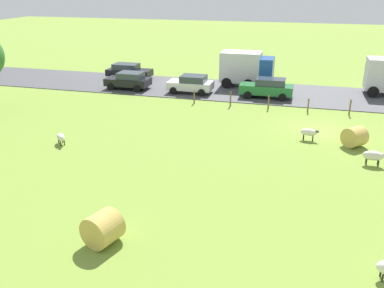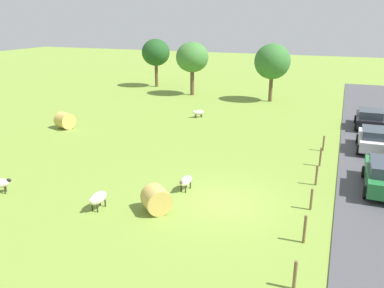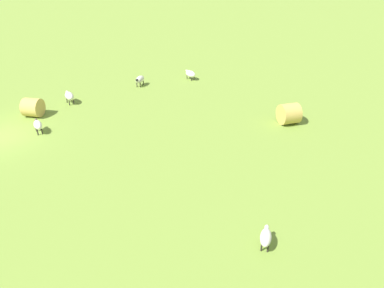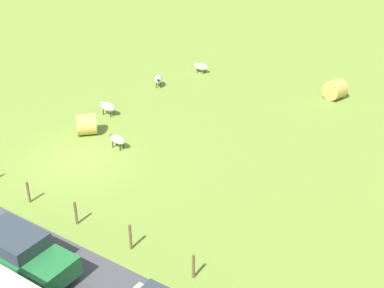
# 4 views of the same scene
# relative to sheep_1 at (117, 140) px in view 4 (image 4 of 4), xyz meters

# --- Properties ---
(ground_plane) EXTENTS (160.00, 160.00, 0.00)m
(ground_plane) POSITION_rel_sheep_1_xyz_m (2.24, -0.75, -0.53)
(ground_plane) COLOR olive
(sheep_1) EXTENTS (0.54, 1.17, 0.76)m
(sheep_1) POSITION_rel_sheep_1_xyz_m (0.00, 0.00, 0.00)
(sheep_1) COLOR silver
(sheep_1) RESTS_ON ground_plane
(sheep_2) EXTENTS (0.59, 1.20, 0.75)m
(sheep_2) POSITION_rel_sheep_1_xyz_m (-13.03, -2.86, -0.05)
(sheep_2) COLOR white
(sheep_2) RESTS_ON ground_plane
(sheep_3) EXTENTS (1.17, 1.06, 0.80)m
(sheep_3) POSITION_rel_sheep_1_xyz_m (-8.85, -3.83, 0.01)
(sheep_3) COLOR beige
(sheep_3) RESTS_ON ground_plane
(sheep_4) EXTENTS (0.58, 1.23, 0.84)m
(sheep_4) POSITION_rel_sheep_1_xyz_m (-3.07, -3.44, 0.04)
(sheep_4) COLOR silver
(sheep_4) RESTS_ON ground_plane
(hay_bale_0) EXTENTS (1.51, 1.61, 1.32)m
(hay_bale_0) POSITION_rel_sheep_1_xyz_m (-13.65, 7.52, 0.13)
(hay_bale_0) COLOR tan
(hay_bale_0) RESTS_ON ground_plane
(hay_bale_1) EXTENTS (1.67, 1.67, 1.23)m
(hay_bale_1) POSITION_rel_sheep_1_xyz_m (-0.38, -2.68, 0.09)
(hay_bale_1) COLOR tan
(hay_bale_1) RESTS_ON ground_plane
(fence_post_2) EXTENTS (0.12, 0.12, 1.08)m
(fence_post_2) POSITION_rel_sheep_1_xyz_m (6.34, 0.12, 0.01)
(fence_post_2) COLOR brown
(fence_post_2) RESTS_ON ground_plane
(fence_post_3) EXTENTS (0.12, 0.12, 1.13)m
(fence_post_3) POSITION_rel_sheep_1_xyz_m (6.34, 3.16, 0.04)
(fence_post_3) COLOR brown
(fence_post_3) RESTS_ON ground_plane
(fence_post_4) EXTENTS (0.12, 0.12, 1.19)m
(fence_post_4) POSITION_rel_sheep_1_xyz_m (6.34, 6.21, 0.06)
(fence_post_4) COLOR brown
(fence_post_4) RESTS_ON ground_plane
(fence_post_5) EXTENTS (0.12, 0.12, 1.07)m
(fence_post_5) POSITION_rel_sheep_1_xyz_m (6.34, 9.25, 0.01)
(fence_post_5) COLOR brown
(fence_post_5) RESTS_ON ground_plane
(car_1) EXTENTS (2.01, 4.51, 1.66)m
(car_1) POSITION_rel_sheep_1_xyz_m (9.67, 3.61, 0.39)
(car_1) COLOR #237238
(car_1) RESTS_ON road_strip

